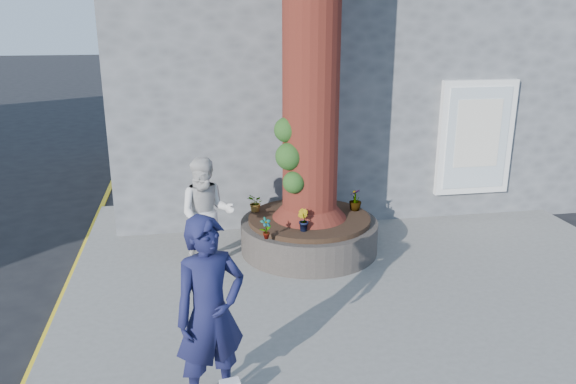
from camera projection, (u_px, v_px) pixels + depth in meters
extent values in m
plane|color=black|center=(282.00, 319.00, 7.59)|extent=(120.00, 120.00, 0.00)
cube|color=slate|center=(366.00, 275.00, 8.77)|extent=(9.00, 8.00, 0.12)
cube|color=yellow|center=(61.00, 303.00, 8.02)|extent=(0.10, 30.00, 0.01)
cube|color=#54565A|center=(333.00, 56.00, 13.89)|extent=(10.00, 8.00, 6.00)
cube|color=white|center=(475.00, 138.00, 10.76)|extent=(1.50, 0.12, 2.20)
cube|color=silver|center=(477.00, 138.00, 10.70)|extent=(1.25, 0.04, 1.95)
cube|color=silver|center=(478.00, 134.00, 10.66)|extent=(0.90, 0.02, 1.30)
cylinder|color=black|center=(309.00, 235.00, 9.49)|extent=(2.30, 2.30, 0.52)
cylinder|color=black|center=(309.00, 219.00, 9.40)|extent=(2.04, 2.04, 0.08)
cone|color=#451511|center=(310.00, 197.00, 9.29)|extent=(1.24, 1.24, 0.70)
sphere|color=#184416|center=(289.00, 156.00, 8.81)|extent=(0.44, 0.44, 0.44)
sphere|color=#184416|center=(294.00, 182.00, 8.85)|extent=(0.36, 0.36, 0.36)
sphere|color=#184416|center=(287.00, 130.00, 8.80)|extent=(0.40, 0.40, 0.40)
imported|color=#17183F|center=(210.00, 314.00, 5.49)|extent=(0.86, 0.71, 2.02)
imported|color=silver|center=(207.00, 214.00, 8.63)|extent=(0.92, 0.74, 1.79)
imported|color=gray|center=(266.00, 228.00, 8.40)|extent=(0.21, 0.18, 0.34)
imported|color=gray|center=(303.00, 220.00, 8.73)|extent=(0.25, 0.25, 0.34)
imported|color=gray|center=(355.00, 200.00, 9.65)|extent=(0.30, 0.30, 0.38)
imported|color=gray|center=(256.00, 203.00, 9.59)|extent=(0.34, 0.36, 0.31)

